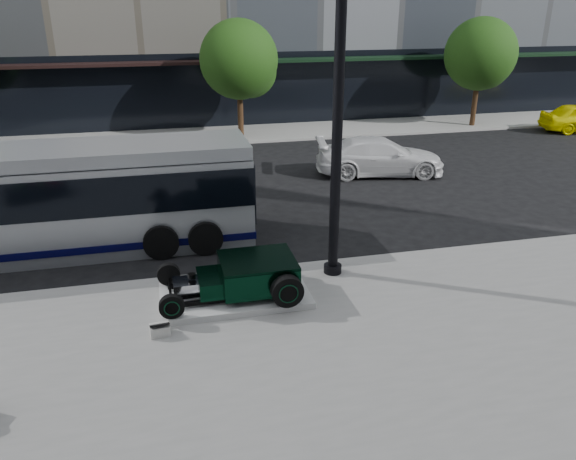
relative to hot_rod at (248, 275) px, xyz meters
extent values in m
plane|color=black|center=(1.43, 3.51, -0.70)|extent=(120.00, 120.00, 0.00)
cube|color=gray|center=(1.43, 17.51, -0.64)|extent=(70.00, 4.00, 0.12)
cube|color=black|center=(-8.57, 19.71, 1.30)|extent=(22.00, 0.50, 4.00)
cube|color=black|center=(14.43, 19.71, 1.30)|extent=(24.00, 0.50, 4.00)
cube|color=black|center=(-8.57, 19.11, 2.90)|extent=(22.00, 1.60, 0.15)
cube|color=black|center=(14.43, 19.11, 2.90)|extent=(24.00, 1.60, 0.15)
cylinder|color=black|center=(2.43, 16.51, 0.72)|extent=(0.28, 0.28, 2.60)
sphere|color=#13340E|center=(2.43, 16.51, 3.22)|extent=(3.80, 3.80, 3.80)
sphere|color=#13340E|center=(3.03, 16.81, 2.62)|extent=(2.60, 2.60, 2.60)
cylinder|color=black|center=(15.43, 16.51, 0.72)|extent=(0.28, 0.28, 2.60)
sphere|color=#13340E|center=(15.43, 16.51, 3.22)|extent=(3.80, 3.80, 3.80)
sphere|color=#13340E|center=(16.03, 16.81, 2.62)|extent=(2.60, 2.60, 2.60)
cube|color=silver|center=(-0.33, 0.00, -0.50)|extent=(3.40, 1.80, 0.15)
cube|color=black|center=(-0.33, -0.45, -0.33)|extent=(3.00, 0.08, 0.10)
cube|color=black|center=(-0.33, 0.45, -0.33)|extent=(3.00, 0.08, 0.10)
cube|color=black|center=(0.22, 0.00, 0.02)|extent=(1.70, 1.45, 0.62)
cube|color=black|center=(0.22, 0.00, 0.35)|extent=(1.70, 1.45, 0.06)
cube|color=black|center=(-0.88, 0.00, -0.10)|extent=(0.55, 1.05, 0.38)
cube|color=silver|center=(-1.43, 0.00, -0.15)|extent=(0.55, 0.55, 0.34)
cylinder|color=black|center=(-1.28, 0.00, 0.12)|extent=(0.18, 0.18, 0.10)
cylinder|color=black|center=(-1.78, 0.00, -0.27)|extent=(0.06, 1.55, 0.06)
cylinder|color=black|center=(0.72, -0.85, -0.07)|extent=(0.72, 0.24, 0.72)
cylinder|color=black|center=(0.72, -0.98, -0.07)|extent=(0.37, 0.02, 0.37)
torus|color=#09351E|center=(0.72, -0.99, -0.07)|extent=(0.44, 0.02, 0.44)
cylinder|color=black|center=(0.72, 0.85, -0.07)|extent=(0.72, 0.24, 0.72)
cylinder|color=black|center=(0.72, 0.98, -0.07)|extent=(0.37, 0.02, 0.37)
torus|color=#09351E|center=(0.72, 0.99, -0.07)|extent=(0.44, 0.02, 0.44)
cylinder|color=black|center=(-1.78, -0.78, -0.16)|extent=(0.54, 0.16, 0.54)
cylinder|color=black|center=(-1.78, -0.87, -0.16)|extent=(0.28, 0.02, 0.28)
torus|color=#09351E|center=(-1.78, -0.88, -0.16)|extent=(0.34, 0.02, 0.34)
cylinder|color=black|center=(-1.78, 0.78, -0.16)|extent=(0.54, 0.16, 0.54)
cylinder|color=black|center=(-1.78, 0.87, -0.16)|extent=(0.28, 0.02, 0.28)
torus|color=#09351E|center=(-1.78, 0.88, -0.16)|extent=(0.34, 0.02, 0.34)
cube|color=silver|center=(-2.06, -1.15, -0.47)|extent=(0.43, 0.34, 0.22)
cube|color=black|center=(-2.06, -1.15, -0.34)|extent=(0.43, 0.32, 0.15)
cylinder|color=black|center=(2.29, 0.78, 3.54)|extent=(0.25, 0.25, 8.24)
cylinder|color=black|center=(2.29, 0.78, -0.47)|extent=(0.45, 0.45, 0.21)
cube|color=#A3A7AC|center=(-5.31, 4.21, 0.58)|extent=(12.00, 2.55, 2.55)
cube|color=#07073E|center=(-5.31, 4.21, -0.28)|extent=(12.05, 2.60, 0.20)
cube|color=black|center=(-5.31, 4.21, 1.15)|extent=(12.05, 2.60, 1.05)
cube|color=#A3A7AC|center=(-5.31, 4.21, 2.05)|extent=(12.00, 2.40, 0.35)
cube|color=black|center=(0.72, 4.21, 0.85)|extent=(0.06, 2.30, 1.70)
cylinder|color=black|center=(-1.91, 2.91, -0.22)|extent=(0.96, 0.28, 0.96)
cylinder|color=black|center=(-1.91, 5.51, -0.22)|extent=(0.96, 0.28, 0.96)
cylinder|color=black|center=(-0.71, 2.91, -0.22)|extent=(0.96, 0.28, 0.96)
cylinder|color=black|center=(-0.71, 5.51, -0.22)|extent=(0.96, 0.28, 0.96)
imported|color=white|center=(6.90, 9.08, 0.04)|extent=(5.41, 2.99, 1.48)
camera|label=1|loc=(-1.79, -11.44, 5.83)|focal=35.00mm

